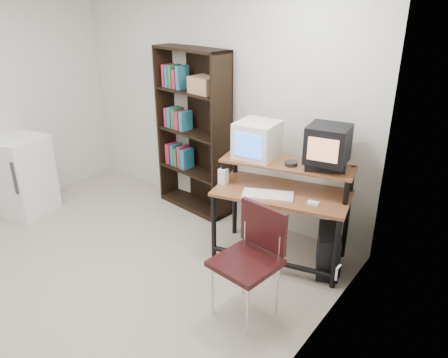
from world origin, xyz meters
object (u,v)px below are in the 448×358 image
Objects in this scene: crt_monitor at (257,140)px; bookshelf at (195,130)px; pc_tower at (328,250)px; crt_tv at (328,144)px; mini_fridge at (22,176)px; computer_desk at (283,194)px; school_chair at (252,251)px.

bookshelf is at bearing 158.20° from crt_monitor.
pc_tower is (0.83, 0.00, -0.94)m from crt_monitor.
crt_tv is 0.44× the size of mini_fridge.
crt_tv reaches higher than computer_desk.
school_chair is at bearing -9.91° from mini_fridge.
crt_monitor reaches higher than pc_tower.
bookshelf is (-1.61, 1.23, 0.40)m from school_chair.
bookshelf reaches higher than computer_desk.
bookshelf is at bearing 145.86° from pc_tower.
computer_desk is at bearing 163.97° from pc_tower.
crt_tv is at bearing 15.23° from computer_desk.
crt_tv is 3.57m from mini_fridge.
crt_tv is 0.92× the size of pc_tower.
mini_fridge is (-2.62, -1.03, -0.68)m from crt_monitor.
school_chair is (0.55, -0.92, -0.57)m from crt_monitor.
computer_desk is 1.46× the size of mini_fridge.
crt_monitor is at bearing 154.93° from computer_desk.
mini_fridge is at bearing -170.38° from crt_tv.
crt_monitor is 1.22m from school_chair.
crt_tv is at bearing 120.55° from pc_tower.
mini_fridge is at bearing -170.64° from school_chair.
school_chair is at bearing -106.48° from crt_tv.
school_chair is 0.49× the size of bookshelf.
crt_monitor is 1.26m from pc_tower.
computer_desk is at bearing -161.07° from crt_tv.
crt_tv is 1.21m from school_chair.
pc_tower is 2.06m from bookshelf.
computer_desk reaches higher than mini_fridge.
crt_monitor is at bearing 128.45° from school_chair.
crt_monitor is at bearing -8.91° from bookshelf.
computer_desk is 0.71× the size of bookshelf.
mini_fridge is (-1.56, -1.34, -0.51)m from bookshelf.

